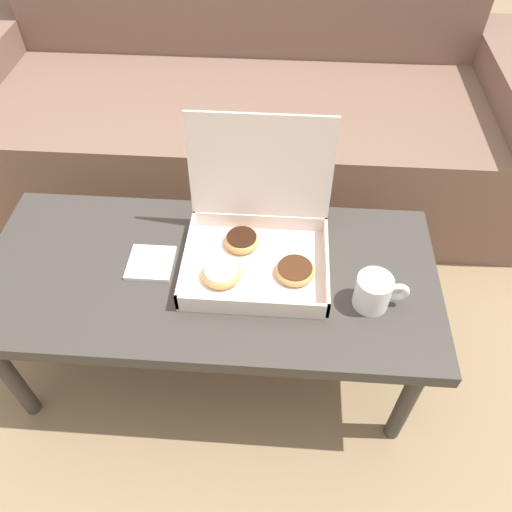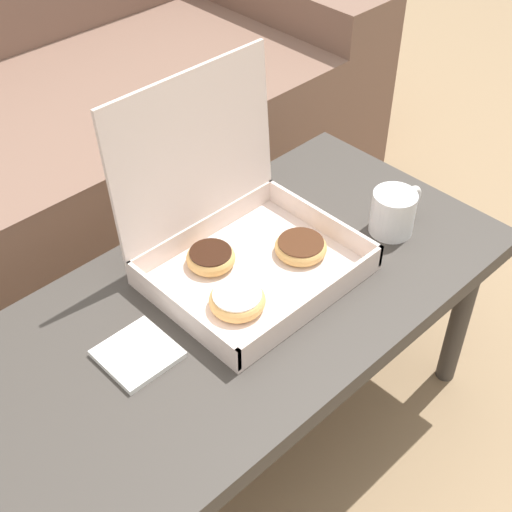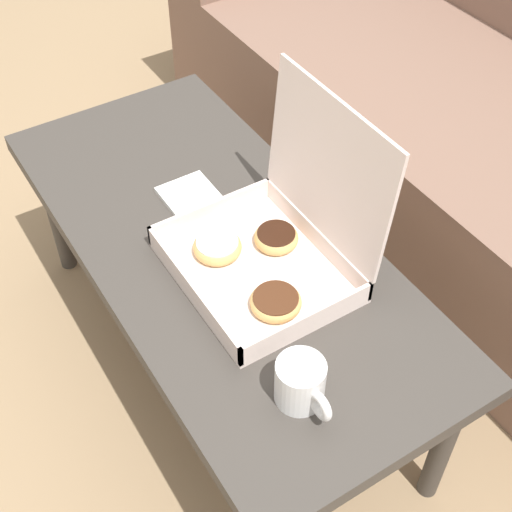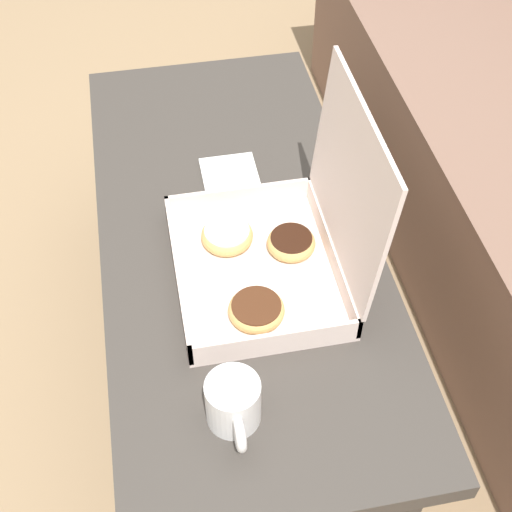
{
  "view_description": "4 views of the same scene",
  "coord_description": "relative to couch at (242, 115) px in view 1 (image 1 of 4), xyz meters",
  "views": [
    {
      "loc": [
        0.18,
        -0.94,
        1.44
      ],
      "look_at": [
        0.12,
        -0.1,
        0.49
      ],
      "focal_mm": 35.0,
      "sensor_mm": 36.0,
      "label": 1
    },
    {
      "loc": [
        -0.56,
        -0.8,
        1.36
      ],
      "look_at": [
        0.12,
        -0.1,
        0.49
      ],
      "focal_mm": 50.0,
      "sensor_mm": 36.0,
      "label": 2
    },
    {
      "loc": [
        0.95,
        -0.62,
        1.52
      ],
      "look_at": [
        0.12,
        -0.1,
        0.49
      ],
      "focal_mm": 50.0,
      "sensor_mm": 36.0,
      "label": 3
    },
    {
      "loc": [
        0.98,
        -0.26,
        1.47
      ],
      "look_at": [
        0.12,
        -0.1,
        0.49
      ],
      "focal_mm": 50.0,
      "sensor_mm": 36.0,
      "label": 4
    }
  ],
  "objects": [
    {
      "name": "pastry_box",
      "position": [
        0.12,
        -0.9,
        0.21
      ],
      "size": [
        0.37,
        0.33,
        0.35
      ],
      "color": "silver",
      "rests_on": "coffee_table"
    },
    {
      "name": "coffee_table",
      "position": [
        0.0,
        -0.96,
        0.1
      ],
      "size": [
        1.2,
        0.54,
        0.44
      ],
      "color": "#3D3833",
      "rests_on": "ground_plane"
    },
    {
      "name": "couch",
      "position": [
        0.0,
        0.0,
        0.0
      ],
      "size": [
        2.33,
        0.88,
        0.9
      ],
      "color": "#7A5B4C",
      "rests_on": "ground_plane"
    },
    {
      "name": "ground_plane",
      "position": [
        0.0,
        -0.84,
        -0.3
      ],
      "size": [
        12.0,
        12.0,
        0.0
      ],
      "primitive_type": "plane",
      "color": "#937756"
    },
    {
      "name": "napkin_stack",
      "position": [
        -0.16,
        -0.94,
        0.15
      ],
      "size": [
        0.12,
        0.12,
        0.01
      ],
      "color": "white",
      "rests_on": "coffee_table"
    },
    {
      "name": "coffee_mug",
      "position": [
        0.42,
        -1.03,
        0.19
      ],
      "size": [
        0.13,
        0.09,
        0.09
      ],
      "color": "white",
      "rests_on": "coffee_table"
    }
  ]
}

